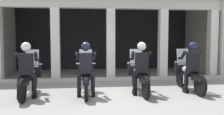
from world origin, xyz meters
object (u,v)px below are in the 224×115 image
Objects in this scene: motorcycle_center_right at (139,77)px; motorcycle_far_right at (188,75)px; police_officer_far_left at (27,65)px; motorcycle_center_left at (86,78)px; police_officer_center_right at (141,64)px; police_officer_far_right at (192,63)px; motorcycle_far_left at (29,79)px; police_officer_center_left at (86,64)px.

motorcycle_center_right is 1.65m from motorcycle_far_right.
police_officer_far_left is at bearing -171.18° from motorcycle_far_right.
police_officer_center_right is at bearing -3.85° from motorcycle_center_left.
police_officer_far_right is at bearing 2.37° from motorcycle_center_left.
motorcycle_far_left and motorcycle_center_right have the same top height.
police_officer_center_left is at bearing -170.43° from motorcycle_center_right.
police_officer_center_left is at bearing -3.31° from police_officer_far_left.
police_officer_center_left reaches higher than motorcycle_center_right.
police_officer_center_right is at bearing -3.33° from police_officer_far_left.
motorcycle_far_left is at bearing 179.88° from motorcycle_center_right.
motorcycle_center_left and motorcycle_center_right have the same top height.
police_officer_center_left is 3.36m from motorcycle_far_right.
motorcycle_center_left is 1.29× the size of police_officer_center_right.
motorcycle_far_left is 1.65m from motorcycle_center_left.
police_officer_far_right is (3.30, -0.15, 0.44)m from motorcycle_center_left.
motorcycle_center_left is 1.29× the size of police_officer_center_left.
motorcycle_center_left is (1.65, 0.03, 0.00)m from motorcycle_far_left.
motorcycle_center_left is 0.52m from police_officer_center_left.
motorcycle_center_left is 1.29× the size of police_officer_far_right.
motorcycle_far_right is (1.65, 0.10, 0.00)m from motorcycle_center_right.
motorcycle_far_right is at bearing 12.17° from police_officer_center_right.
police_officer_far_right reaches higher than motorcycle_far_right.
motorcycle_center_right is (3.30, 0.34, -0.44)m from police_officer_far_left.
motorcycle_center_right is at bearing -3.33° from motorcycle_far_left.
police_officer_far_left is 1.00× the size of police_officer_center_right.
police_officer_center_right reaches higher than motorcycle_center_right.
police_officer_far_left is 3.35m from motorcycle_center_right.
police_officer_far_left reaches higher than motorcycle_far_right.
police_officer_far_left is at bearing -174.45° from police_officer_far_right.
police_officer_center_left is 0.78× the size of motorcycle_far_right.
police_officer_center_left is (1.65, -0.26, 0.44)m from motorcycle_far_left.
motorcycle_far_right is (3.30, 0.41, -0.44)m from police_officer_center_left.
police_officer_center_right is 1.75m from motorcycle_far_right.
police_officer_center_right reaches higher than motorcycle_far_right.
police_officer_far_left is 1.74m from motorcycle_center_left.
motorcycle_center_left is at bearing -178.93° from police_officer_far_right.
police_officer_center_right reaches higher than motorcycle_center_left.
police_officer_far_right is at bearing -86.52° from motorcycle_far_right.
police_officer_far_right is (4.95, 0.16, 0.00)m from police_officer_far_left.
police_officer_center_right is 1.00× the size of police_officer_far_right.
motorcycle_far_right is at bearing 2.56° from motorcycle_center_right.
police_officer_center_left is at bearing -169.13° from motorcycle_far_right.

